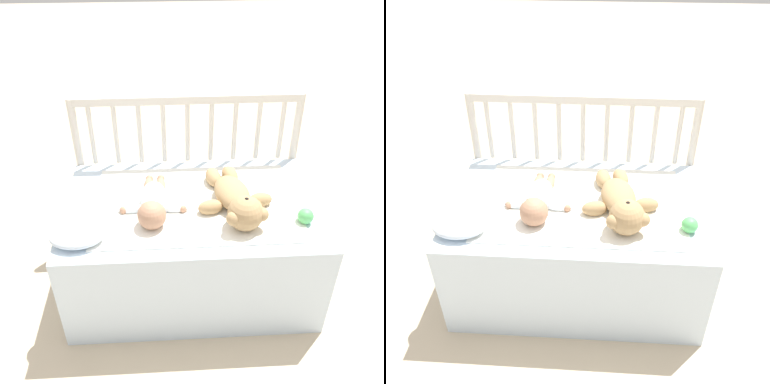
{
  "view_description": "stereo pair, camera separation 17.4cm",
  "coord_description": "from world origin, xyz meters",
  "views": [
    {
      "loc": [
        -0.08,
        -1.41,
        1.54
      ],
      "look_at": [
        0.0,
        0.0,
        0.52
      ],
      "focal_mm": 40.0,
      "sensor_mm": 36.0,
      "label": 1
    },
    {
      "loc": [
        0.09,
        -1.41,
        1.54
      ],
      "look_at": [
        0.0,
        0.0,
        0.52
      ],
      "focal_mm": 40.0,
      "sensor_mm": 36.0,
      "label": 2
    }
  ],
  "objects": [
    {
      "name": "blanket",
      "position": [
        0.02,
        0.0,
        0.46
      ],
      "size": [
        0.83,
        0.54,
        0.01
      ],
      "color": "white",
      "rests_on": "crib_mattress"
    },
    {
      "name": "ground_plane",
      "position": [
        0.0,
        0.0,
        0.0
      ],
      "size": [
        12.0,
        12.0,
        0.0
      ],
      "primitive_type": "plane",
      "color": "#C6B293"
    },
    {
      "name": "crib_mattress",
      "position": [
        0.0,
        0.0,
        0.23
      ],
      "size": [
        1.06,
        0.66,
        0.46
      ],
      "color": "silver",
      "rests_on": "ground_plane"
    },
    {
      "name": "crib_rail",
      "position": [
        0.0,
        0.35,
        0.55
      ],
      "size": [
        1.06,
        0.04,
        0.79
      ],
      "color": "beige",
      "rests_on": "ground_plane"
    },
    {
      "name": "small_pillow",
      "position": [
        -0.44,
        -0.21,
        0.49
      ],
      "size": [
        0.2,
        0.14,
        0.06
      ],
      "color": "silver",
      "rests_on": "crib_mattress"
    },
    {
      "name": "teddy_bear",
      "position": [
        0.17,
        -0.05,
        0.51
      ],
      "size": [
        0.32,
        0.45,
        0.14
      ],
      "color": "tan",
      "rests_on": "crib_mattress"
    },
    {
      "name": "toy_ball",
      "position": [
        0.43,
        -0.15,
        0.49
      ],
      "size": [
        0.06,
        0.06,
        0.06
      ],
      "color": "#59BF66",
      "rests_on": "crib_mattress"
    },
    {
      "name": "baby",
      "position": [
        -0.16,
        -0.04,
        0.5
      ],
      "size": [
        0.28,
        0.38,
        0.11
      ],
      "color": "white",
      "rests_on": "crib_mattress"
    }
  ]
}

